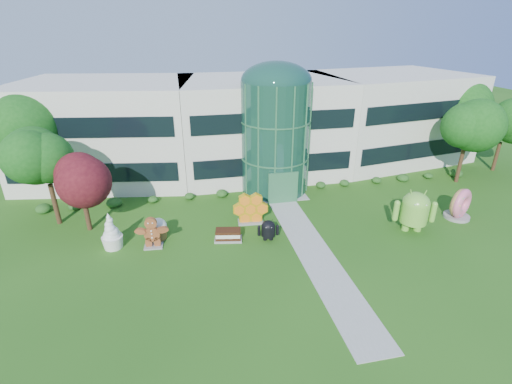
{
  "coord_description": "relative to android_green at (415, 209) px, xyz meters",
  "views": [
    {
      "loc": [
        -8.19,
        -18.9,
        14.13
      ],
      "look_at": [
        -2.98,
        6.0,
        2.6
      ],
      "focal_mm": 26.0,
      "sensor_mm": 36.0,
      "label": 1
    }
  ],
  "objects": [
    {
      "name": "ground",
      "position": [
        -8.2,
        -2.42,
        -1.81
      ],
      "size": [
        140.0,
        140.0,
        0.0
      ],
      "primitive_type": "plane",
      "color": "#215114",
      "rests_on": "ground"
    },
    {
      "name": "building",
      "position": [
        -8.2,
        15.58,
        2.84
      ],
      "size": [
        46.0,
        15.0,
        9.3
      ],
      "primitive_type": null,
      "color": "beige",
      "rests_on": "ground"
    },
    {
      "name": "atrium",
      "position": [
        -8.2,
        9.58,
        3.09
      ],
      "size": [
        6.0,
        6.0,
        9.8
      ],
      "primitive_type": "cylinder",
      "color": "#194738",
      "rests_on": "ground"
    },
    {
      "name": "walkway",
      "position": [
        -8.2,
        -0.42,
        -1.79
      ],
      "size": [
        2.4,
        20.0,
        0.04
      ],
      "primitive_type": "cube",
      "color": "#9E9E93",
      "rests_on": "ground"
    },
    {
      "name": "tree_red",
      "position": [
        -23.7,
        5.08,
        1.19
      ],
      "size": [
        4.0,
        4.0,
        6.0
      ],
      "primitive_type": null,
      "color": "#3F0C14",
      "rests_on": "ground"
    },
    {
      "name": "trees_backdrop",
      "position": [
        -8.2,
        10.58,
        2.39
      ],
      "size": [
        52.0,
        8.0,
        8.4
      ],
      "primitive_type": null,
      "color": "#134D13",
      "rests_on": "ground"
    },
    {
      "name": "android_green",
      "position": [
        0.0,
        0.0,
        0.0
      ],
      "size": [
        3.68,
        2.96,
        3.63
      ],
      "primitive_type": null,
      "rotation": [
        0.0,
        0.0,
        -0.29
      ],
      "color": "#6EB83B",
      "rests_on": "ground"
    },
    {
      "name": "android_black",
      "position": [
        -10.87,
        0.86,
        -0.91
      ],
      "size": [
        1.72,
        1.27,
        1.8
      ],
      "primitive_type": null,
      "rotation": [
        0.0,
        0.0,
        -0.14
      ],
      "color": "black",
      "rests_on": "ground"
    },
    {
      "name": "donut",
      "position": [
        4.69,
        1.03,
        -0.54
      ],
      "size": [
        2.72,
        2.17,
        2.55
      ],
      "primitive_type": null,
      "rotation": [
        0.0,
        0.0,
        0.48
      ],
      "color": "#D95276",
      "rests_on": "ground"
    },
    {
      "name": "gingerbread",
      "position": [
        -18.89,
        1.61,
        -0.65
      ],
      "size": [
        2.58,
        1.15,
        2.32
      ],
      "primitive_type": null,
      "rotation": [
        0.0,
        0.0,
        -0.07
      ],
      "color": "brown",
      "rests_on": "ground"
    },
    {
      "name": "ice_cream_sandwich",
      "position": [
        -13.67,
        1.39,
        -1.38
      ],
      "size": [
        2.09,
        1.3,
        0.87
      ],
      "primitive_type": null,
      "rotation": [
        0.0,
        0.0,
        -0.18
      ],
      "color": "black",
      "rests_on": "ground"
    },
    {
      "name": "honeycomb",
      "position": [
        -11.61,
        3.6,
        -0.69
      ],
      "size": [
        2.94,
        1.26,
        2.25
      ],
      "primitive_type": null,
      "rotation": [
        0.0,
        0.0,
        -0.09
      ],
      "color": "orange",
      "rests_on": "ground"
    },
    {
      "name": "froyo",
      "position": [
        -21.6,
        2.09,
        -0.5
      ],
      "size": [
        1.93,
        1.93,
        2.62
      ],
      "primitive_type": null,
      "rotation": [
        0.0,
        0.0,
        -0.32
      ],
      "color": "white",
      "rests_on": "ground"
    },
    {
      "name": "cupcake",
      "position": [
        -18.52,
        2.64,
        -1.0
      ],
      "size": [
        1.7,
        1.7,
        1.62
      ],
      "primitive_type": null,
      "rotation": [
        0.0,
        0.0,
        -0.31
      ],
      "color": "white",
      "rests_on": "ground"
    }
  ]
}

